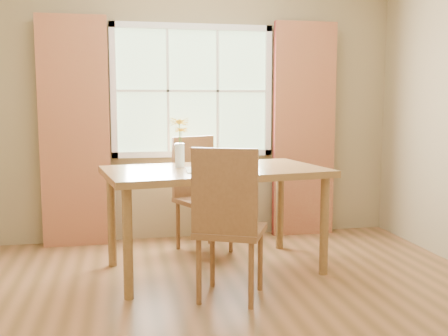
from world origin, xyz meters
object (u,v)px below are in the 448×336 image
Objects in this scene: water_glass at (246,162)px; flower_vase at (180,138)px; chair_far at (199,188)px; croissant_sandwich at (208,161)px; dining_table at (215,179)px; chair_near at (228,218)px.

water_glass is 0.28× the size of flower_vase.
chair_far is at bearing 66.61° from flower_vase.
croissant_sandwich is at bearing -52.49° from flower_vase.
croissant_sandwich is 0.43× the size of flower_vase.
chair_far reaches higher than dining_table.
dining_table is 1.76× the size of chair_far.
chair_near is 9.67× the size of water_glass.
chair_near reaches higher than chair_far.
chair_near reaches higher than dining_table.
chair_far is 9.48× the size of water_glass.
flower_vase reaches higher than water_glass.
dining_table is at bearing 60.73° from croissant_sandwich.
dining_table is 1.73× the size of chair_near.
chair_far is 0.79m from flower_vase.
chair_near reaches higher than croissant_sandwich.
dining_table is at bearing -24.37° from flower_vase.
flower_vase is at bearing 130.46° from chair_near.
chair_far is 0.85m from water_glass.
water_glass reaches higher than dining_table.
flower_vase reaches higher than chair_near.
dining_table is at bearing 111.52° from chair_near.
chair_near reaches higher than water_glass.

